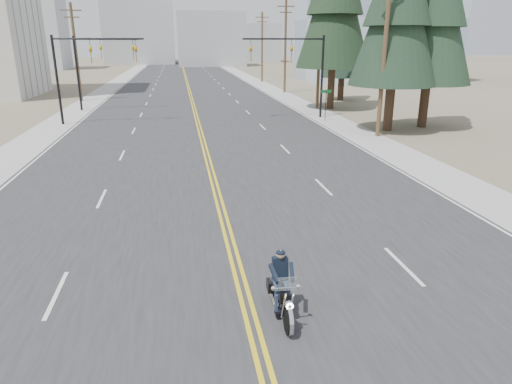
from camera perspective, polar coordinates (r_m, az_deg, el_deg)
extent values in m
plane|color=#776D56|center=(10.06, 1.26, -21.99)|extent=(400.00, 400.00, 0.00)
cube|color=#303033|center=(77.82, -8.60, 13.33)|extent=(20.00, 200.00, 0.01)
cube|color=#A5A5A0|center=(78.45, -17.24, 12.78)|extent=(3.00, 200.00, 0.01)
cube|color=#A5A5A0|center=(78.88, 0.01, 13.60)|extent=(3.00, 200.00, 0.01)
cylinder|color=black|center=(40.78, -23.58, 12.62)|extent=(0.20, 0.20, 7.00)
cylinder|color=black|center=(39.99, -19.09, 17.65)|extent=(7.00, 0.14, 0.14)
imported|color=#BF8C0C|center=(40.10, -20.02, 16.63)|extent=(0.21, 0.26, 1.30)
imported|color=#BF8C0C|center=(39.67, -14.83, 17.09)|extent=(0.21, 0.26, 1.30)
cylinder|color=black|center=(41.56, 8.24, 13.99)|extent=(0.20, 0.20, 7.00)
cylinder|color=black|center=(40.54, 3.48, 18.56)|extent=(7.00, 0.14, 0.14)
imported|color=#BF8C0C|center=(40.70, 4.47, 17.63)|extent=(0.21, 0.26, 1.30)
imported|color=#BF8C0C|center=(40.01, -0.65, 17.67)|extent=(0.21, 0.26, 1.30)
cylinder|color=black|center=(48.57, -21.41, 13.56)|extent=(0.20, 0.20, 7.00)
cylinder|color=black|center=(47.98, -18.20, 17.70)|extent=(6.00, 0.14, 0.14)
imported|color=#BF8C0C|center=(48.07, -18.86, 16.85)|extent=(0.21, 0.26, 1.30)
imported|color=#BF8C0C|center=(47.71, -15.14, 17.18)|extent=(0.21, 0.26, 1.30)
cylinder|color=black|center=(39.83, 8.69, 10.60)|extent=(0.06, 0.06, 2.60)
cube|color=#0C5926|center=(39.69, 8.77, 12.32)|extent=(0.90, 0.03, 0.25)
cylinder|color=brown|center=(33.58, 15.75, 16.38)|extent=(0.30, 0.30, 11.50)
cylinder|color=brown|center=(47.64, 7.91, 16.95)|extent=(0.30, 0.30, 11.00)
cube|color=brown|center=(47.77, 8.18, 22.59)|extent=(2.20, 0.12, 0.12)
cube|color=brown|center=(47.72, 8.14, 21.75)|extent=(1.60, 0.12, 0.12)
cylinder|color=brown|center=(62.13, 3.68, 17.59)|extent=(0.30, 0.30, 11.50)
cube|color=brown|center=(62.26, 3.78, 22.15)|extent=(2.20, 0.12, 0.12)
cube|color=brown|center=(62.22, 3.77, 21.51)|extent=(1.60, 0.12, 0.12)
cylinder|color=brown|center=(78.79, 0.76, 17.59)|extent=(0.30, 0.30, 11.00)
cube|color=brown|center=(78.87, 0.78, 21.01)|extent=(2.20, 0.12, 0.12)
cube|color=brown|center=(78.84, 0.78, 20.50)|extent=(1.60, 0.12, 0.12)
cylinder|color=brown|center=(56.63, -21.57, 15.84)|extent=(0.30, 0.30, 10.50)
cube|color=brown|center=(56.71, -22.13, 20.31)|extent=(2.20, 0.12, 0.12)
cube|color=brown|center=(56.67, -22.04, 19.60)|extent=(1.60, 0.12, 0.12)
cube|color=#9EB5CC|center=(84.52, 14.77, 20.13)|extent=(24.00, 16.00, 20.00)
cube|color=#B7BCC6|center=(127.12, -26.24, 18.59)|extent=(14.00, 12.00, 22.00)
cube|color=#ADB2B7|center=(132.87, -5.69, 18.45)|extent=(18.00, 14.00, 14.00)
cube|color=#B7BCC6|center=(124.66, 10.54, 19.18)|extent=(16.00, 12.00, 18.00)
cube|color=#ADB2B7|center=(148.05, -14.47, 20.30)|extent=(20.00, 15.00, 26.00)
cube|color=#B7BCC6|center=(159.74, 0.06, 18.14)|extent=(14.00, 14.00, 12.00)
cylinder|color=#382619|center=(36.50, 16.28, 10.03)|extent=(0.66, 0.66, 3.39)
cone|color=black|center=(36.24, 17.29, 20.68)|extent=(6.41, 6.41, 10.18)
cylinder|color=#382619|center=(38.89, 20.23, 10.10)|extent=(0.74, 0.74, 3.38)
cone|color=black|center=(38.64, 21.39, 20.03)|extent=(6.33, 6.33, 10.13)
cylinder|color=#382619|center=(47.63, 9.35, 12.67)|extent=(0.70, 0.70, 4.01)
cone|color=black|center=(47.55, 9.88, 22.33)|extent=(7.23, 7.23, 12.04)
cylinder|color=#382619|center=(55.20, 10.55, 12.61)|extent=(0.61, 0.61, 2.59)
cone|color=black|center=(54.95, 10.88, 17.99)|extent=(4.84, 4.84, 7.78)
cone|color=black|center=(55.00, 11.03, 20.28)|extent=(3.63, 3.63, 5.83)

